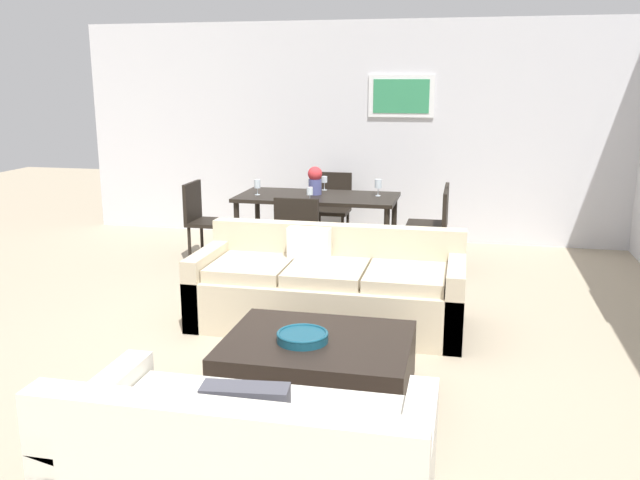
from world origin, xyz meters
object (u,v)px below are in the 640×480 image
at_px(wine_glass_foot, 310,192).
at_px(wine_glass_left_near, 257,184).
at_px(loveseat_white, 248,471).
at_px(dining_chair_foot, 299,234).
at_px(centerpiece_vase, 315,180).
at_px(dining_chair_right_near, 433,226).
at_px(dining_chair_right_far, 435,219).
at_px(dining_table, 317,202).
at_px(decorative_bowl, 302,336).
at_px(sofa_beige, 328,290).
at_px(coffee_table, 318,366).
at_px(wine_glass_right_far, 378,184).
at_px(dining_chair_left_near, 202,216).
at_px(wine_glass_head, 324,180).
at_px(dining_chair_head, 332,204).

relative_size(wine_glass_foot, wine_glass_left_near, 0.89).
xyz_separation_m(loveseat_white, dining_chair_foot, (-0.69, 3.73, 0.21)).
xyz_separation_m(dining_chair_foot, centerpiece_vase, (-0.04, 0.89, 0.41)).
distance_m(dining_chair_foot, dining_chair_right_near, 1.43).
bearing_deg(centerpiece_vase, dining_chair_right_far, 5.96).
bearing_deg(wine_glass_foot, wine_glass_left_near, 158.08).
bearing_deg(dining_table, loveseat_white, -81.38).
distance_m(decorative_bowl, dining_chair_foot, 2.50).
distance_m(sofa_beige, dining_chair_right_near, 1.90).
height_order(decorative_bowl, dining_chair_foot, dining_chair_foot).
xyz_separation_m(coffee_table, wine_glass_foot, (-0.71, 2.83, 0.66)).
bearing_deg(wine_glass_left_near, centerpiece_vase, 14.79).
bearing_deg(wine_glass_right_far, dining_chair_left_near, -171.18).
xyz_separation_m(dining_chair_foot, wine_glass_head, (-0.00, 1.21, 0.36)).
xyz_separation_m(sofa_beige, dining_chair_right_far, (0.76, 2.11, 0.21)).
bearing_deg(dining_chair_foot, dining_chair_right_near, 26.68).
bearing_deg(centerpiece_vase, wine_glass_head, 82.78).
bearing_deg(wine_glass_head, dining_chair_right_near, -23.80).
bearing_deg(dining_chair_right_near, loveseat_white, -97.65).
distance_m(dining_chair_right_near, wine_glass_head, 1.45).
height_order(dining_chair_foot, wine_glass_head, wine_glass_head).
distance_m(dining_chair_right_far, dining_chair_left_near, 2.59).
bearing_deg(centerpiece_vase, loveseat_white, -81.00).
distance_m(sofa_beige, wine_glass_head, 2.42).
bearing_deg(dining_chair_right_far, loveseat_white, -97.04).
relative_size(decorative_bowl, dining_chair_foot, 0.37).
xyz_separation_m(sofa_beige, wine_glass_foot, (-0.52, 1.55, 0.56)).
relative_size(dining_chair_head, wine_glass_foot, 5.87).
distance_m(coffee_table, dining_chair_right_near, 3.07).
distance_m(loveseat_white, wine_glass_left_near, 4.70).
height_order(loveseat_white, dining_chair_right_near, dining_chair_right_near).
bearing_deg(dining_chair_head, coffee_table, -80.04).
height_order(dining_chair_head, dining_chair_left_near, same).
distance_m(dining_chair_head, centerpiece_vase, 0.88).
height_order(dining_chair_head, wine_glass_head, wine_glass_head).
distance_m(dining_table, wine_glass_foot, 0.41).
xyz_separation_m(dining_chair_foot, dining_chair_head, (0.00, 1.68, 0.00)).
xyz_separation_m(decorative_bowl, wine_glass_head, (-0.62, 3.63, 0.45)).
height_order(sofa_beige, coffee_table, sofa_beige).
bearing_deg(sofa_beige, dining_chair_right_far, 70.14).
distance_m(coffee_table, wine_glass_right_far, 3.38).
height_order(dining_chair_right_far, wine_glass_head, wine_glass_head).
xyz_separation_m(dining_chair_left_near, wine_glass_right_far, (1.94, 0.30, 0.38)).
bearing_deg(sofa_beige, centerpiece_vase, 105.75).
bearing_deg(dining_chair_right_near, decorative_bowl, -102.09).
relative_size(dining_chair_foot, wine_glass_right_far, 4.81).
xyz_separation_m(dining_chair_right_far, wine_glass_foot, (-1.28, -0.57, 0.35)).
height_order(coffee_table, wine_glass_right_far, wine_glass_right_far).
bearing_deg(centerpiece_vase, wine_glass_right_far, 4.15).
distance_m(dining_chair_right_near, centerpiece_vase, 1.41).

